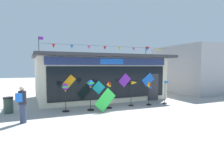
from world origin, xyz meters
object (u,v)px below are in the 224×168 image
object	(u,v)px
wind_spinner_center_left	(109,93)
trash_bin	(8,105)
wind_spinner_right	(149,89)
kite_shop_building	(99,77)
wind_spinner_center_right	(134,87)
wind_spinner_far_left	(65,90)
wind_spinner_far_right	(166,88)
wind_spinner_left	(90,87)
display_kite_on_ground	(105,100)
person_near_camera	(22,104)

from	to	relation	value
wind_spinner_center_left	trash_bin	bearing A→B (deg)	169.63
wind_spinner_right	trash_bin	world-z (taller)	wind_spinner_right
kite_shop_building	wind_spinner_center_right	size ratio (longest dim) A/B	6.10
wind_spinner_far_left	wind_spinner_center_right	world-z (taller)	wind_spinner_center_right
wind_spinner_center_right	wind_spinner_far_right	xyz separation A→B (m)	(2.44, -0.24, -0.15)
wind_spinner_left	trash_bin	distance (m)	4.57
trash_bin	kite_shop_building	bearing A→B (deg)	25.85
wind_spinner_center_left	wind_spinner_center_right	size ratio (longest dim) A/B	1.02
wind_spinner_left	display_kite_on_ground	size ratio (longest dim) A/B	1.44
wind_spinner_far_left	wind_spinner_far_right	distance (m)	6.82
wind_spinner_center_right	display_kite_on_ground	xyz separation A→B (m)	(-2.32, -0.89, -0.53)
wind_spinner_center_left	wind_spinner_center_right	world-z (taller)	wind_spinner_center_left
wind_spinner_far_left	wind_spinner_far_right	bearing A→B (deg)	-2.14
wind_spinner_far_left	wind_spinner_far_right	xyz separation A→B (m)	(6.81, -0.26, -0.16)
wind_spinner_far_left	wind_spinner_left	size ratio (longest dim) A/B	0.90
kite_shop_building	wind_spinner_left	world-z (taller)	kite_shop_building
wind_spinner_right	wind_spinner_far_right	xyz separation A→B (m)	(1.40, 0.01, 0.00)
wind_spinner_left	person_near_camera	world-z (taller)	wind_spinner_left
wind_spinner_left	wind_spinner_center_right	xyz separation A→B (m)	(2.98, 0.21, -0.15)
wind_spinner_center_left	wind_spinner_left	bearing A→B (deg)	-176.00
wind_spinner_left	trash_bin	xyz separation A→B (m)	(-4.34, 1.10, -0.90)
wind_spinner_center_left	wind_spinner_right	distance (m)	2.83
wind_spinner_far_left	wind_spinner_center_right	xyz separation A→B (m)	(4.37, -0.01, -0.01)
wind_spinner_center_right	wind_spinner_right	bearing A→B (deg)	-13.42
wind_spinner_center_left	wind_spinner_far_right	distance (m)	4.22
kite_shop_building	display_kite_on_ground	distance (m)	5.12
wind_spinner_left	kite_shop_building	bearing A→B (deg)	64.66
wind_spinner_center_right	wind_spinner_right	distance (m)	1.08
display_kite_on_ground	wind_spinner_far_left	bearing A→B (deg)	156.21
person_near_camera	display_kite_on_ground	xyz separation A→B (m)	(4.23, 0.58, -0.21)
person_near_camera	trash_bin	distance (m)	2.52
wind_spinner_right	trash_bin	distance (m)	8.46
wind_spinner_center_left	wind_spinner_right	xyz separation A→B (m)	(2.82, -0.12, 0.11)
trash_bin	display_kite_on_ground	bearing A→B (deg)	-19.59
person_near_camera	wind_spinner_left	bearing A→B (deg)	-117.12
kite_shop_building	wind_spinner_far_right	size ratio (longest dim) A/B	6.21
wind_spinner_center_right	display_kite_on_ground	size ratio (longest dim) A/B	1.31
wind_spinner_center_left	trash_bin	xyz separation A→B (m)	(-5.54, 1.01, -0.50)
wind_spinner_left	trash_bin	bearing A→B (deg)	165.81
wind_spinner_far_left	wind_spinner_center_left	distance (m)	2.61
wind_spinner_center_left	trash_bin	size ratio (longest dim) A/B	1.86
wind_spinner_far_right	wind_spinner_center_right	bearing A→B (deg)	174.35
wind_spinner_far_right	wind_spinner_left	bearing A→B (deg)	179.67
person_near_camera	trash_bin	xyz separation A→B (m)	(-0.76, 2.36, -0.44)
wind_spinner_far_left	person_near_camera	size ratio (longest dim) A/B	0.96
wind_spinner_left	wind_spinner_far_right	world-z (taller)	wind_spinner_left
wind_spinner_far_right	display_kite_on_ground	distance (m)	4.82
wind_spinner_left	person_near_camera	size ratio (longest dim) A/B	1.06
wind_spinner_left	wind_spinner_center_right	distance (m)	2.99
person_near_camera	display_kite_on_ground	distance (m)	4.28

